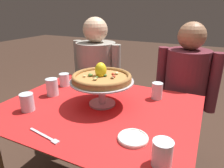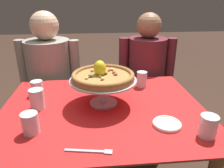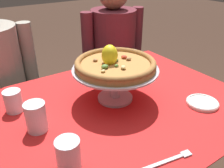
{
  "view_description": "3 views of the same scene",
  "coord_description": "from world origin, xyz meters",
  "px_view_note": "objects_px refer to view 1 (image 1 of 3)",
  "views": [
    {
      "loc": [
        0.54,
        -0.92,
        1.27
      ],
      "look_at": [
        0.04,
        0.11,
        0.84
      ],
      "focal_mm": 32.83,
      "sensor_mm": 36.0,
      "label": 1
    },
    {
      "loc": [
        -0.05,
        -1.04,
        1.3
      ],
      "look_at": [
        0.06,
        0.09,
        0.83
      ],
      "focal_mm": 34.12,
      "sensor_mm": 36.0,
      "label": 2
    },
    {
      "loc": [
        -0.52,
        -0.71,
        1.29
      ],
      "look_at": [
        -0.02,
        0.02,
        0.82
      ],
      "focal_mm": 38.39,
      "sensor_mm": 36.0,
      "label": 3
    }
  ],
  "objects_px": {
    "water_glass_side_left": "(52,88)",
    "pizza_stand": "(102,87)",
    "water_glass_back_right": "(157,92)",
    "water_glass_front_left": "(27,103)",
    "diner_left": "(97,82)",
    "pizza": "(102,77)",
    "water_glass_front_right": "(162,155)",
    "water_glass_back_left": "(64,81)",
    "dinner_fork": "(45,136)",
    "diner_right": "(183,103)",
    "side_plate": "(133,138)"
  },
  "relations": [
    {
      "from": "water_glass_side_left",
      "to": "water_glass_back_right",
      "type": "relative_size",
      "value": 1.07
    },
    {
      "from": "pizza",
      "to": "side_plate",
      "type": "relative_size",
      "value": 2.51
    },
    {
      "from": "water_glass_front_left",
      "to": "side_plate",
      "type": "height_order",
      "value": "water_glass_front_left"
    },
    {
      "from": "pizza_stand",
      "to": "side_plate",
      "type": "relative_size",
      "value": 2.71
    },
    {
      "from": "water_glass_front_left",
      "to": "pizza",
      "type": "bearing_deg",
      "value": 36.36
    },
    {
      "from": "side_plate",
      "to": "dinner_fork",
      "type": "relative_size",
      "value": 0.72
    },
    {
      "from": "water_glass_back_left",
      "to": "side_plate",
      "type": "distance_m",
      "value": 0.8
    },
    {
      "from": "water_glass_front_left",
      "to": "water_glass_back_right",
      "type": "distance_m",
      "value": 0.77
    },
    {
      "from": "water_glass_back_right",
      "to": "water_glass_back_left",
      "type": "distance_m",
      "value": 0.67
    },
    {
      "from": "dinner_fork",
      "to": "diner_right",
      "type": "bearing_deg",
      "value": 64.71
    },
    {
      "from": "pizza_stand",
      "to": "diner_left",
      "type": "distance_m",
      "value": 0.81
    },
    {
      "from": "water_glass_back_left",
      "to": "diner_left",
      "type": "height_order",
      "value": "diner_left"
    },
    {
      "from": "water_glass_side_left",
      "to": "pizza_stand",
      "type": "bearing_deg",
      "value": 3.12
    },
    {
      "from": "water_glass_front_left",
      "to": "water_glass_front_right",
      "type": "relative_size",
      "value": 0.99
    },
    {
      "from": "diner_right",
      "to": "side_plate",
      "type": "bearing_deg",
      "value": -97.58
    },
    {
      "from": "pizza_stand",
      "to": "dinner_fork",
      "type": "relative_size",
      "value": 1.95
    },
    {
      "from": "diner_left",
      "to": "water_glass_front_left",
      "type": "bearing_deg",
      "value": -85.3
    },
    {
      "from": "water_glass_side_left",
      "to": "diner_left",
      "type": "height_order",
      "value": "diner_left"
    },
    {
      "from": "water_glass_front_left",
      "to": "pizza_stand",
      "type": "bearing_deg",
      "value": 36.12
    },
    {
      "from": "water_glass_back_right",
      "to": "water_glass_back_left",
      "type": "xyz_separation_m",
      "value": [
        -0.67,
        -0.07,
        -0.01
      ]
    },
    {
      "from": "water_glass_front_right",
      "to": "pizza",
      "type": "bearing_deg",
      "value": 141.43
    },
    {
      "from": "diner_right",
      "to": "water_glass_front_left",
      "type": "bearing_deg",
      "value": -131.02
    },
    {
      "from": "pizza",
      "to": "diner_right",
      "type": "distance_m",
      "value": 0.8
    },
    {
      "from": "water_glass_back_right",
      "to": "water_glass_front_left",
      "type": "bearing_deg",
      "value": -142.29
    },
    {
      "from": "pizza_stand",
      "to": "diner_left",
      "type": "relative_size",
      "value": 0.31
    },
    {
      "from": "side_plate",
      "to": "water_glass_back_right",
      "type": "bearing_deg",
      "value": 91.95
    },
    {
      "from": "pizza",
      "to": "diner_right",
      "type": "relative_size",
      "value": 0.29
    },
    {
      "from": "water_glass_side_left",
      "to": "diner_left",
      "type": "xyz_separation_m",
      "value": [
        -0.05,
        0.67,
        -0.19
      ]
    },
    {
      "from": "water_glass_front_left",
      "to": "water_glass_front_right",
      "type": "xyz_separation_m",
      "value": [
        0.77,
        -0.1,
        -0.0
      ]
    },
    {
      "from": "water_glass_back_right",
      "to": "water_glass_back_left",
      "type": "height_order",
      "value": "water_glass_back_right"
    },
    {
      "from": "water_glass_back_right",
      "to": "water_glass_back_left",
      "type": "bearing_deg",
      "value": -174.02
    },
    {
      "from": "dinner_fork",
      "to": "diner_right",
      "type": "height_order",
      "value": "diner_right"
    },
    {
      "from": "water_glass_back_left",
      "to": "pizza_stand",
      "type": "bearing_deg",
      "value": -21.18
    },
    {
      "from": "water_glass_front_right",
      "to": "dinner_fork",
      "type": "height_order",
      "value": "water_glass_front_right"
    },
    {
      "from": "side_plate",
      "to": "diner_left",
      "type": "distance_m",
      "value": 1.15
    },
    {
      "from": "pizza",
      "to": "dinner_fork",
      "type": "xyz_separation_m",
      "value": [
        -0.07,
        -0.4,
        -0.17
      ]
    },
    {
      "from": "water_glass_back_right",
      "to": "diner_left",
      "type": "xyz_separation_m",
      "value": [
        -0.69,
        0.42,
        -0.18
      ]
    },
    {
      "from": "water_glass_side_left",
      "to": "diner_right",
      "type": "distance_m",
      "value": 1.01
    },
    {
      "from": "water_glass_back_right",
      "to": "side_plate",
      "type": "relative_size",
      "value": 0.77
    },
    {
      "from": "pizza",
      "to": "water_glass_back_right",
      "type": "bearing_deg",
      "value": 39.32
    },
    {
      "from": "water_glass_side_left",
      "to": "water_glass_back_right",
      "type": "xyz_separation_m",
      "value": [
        0.63,
        0.24,
        -0.0
      ]
    },
    {
      "from": "pizza_stand",
      "to": "water_glass_front_right",
      "type": "distance_m",
      "value": 0.56
    },
    {
      "from": "water_glass_back_right",
      "to": "water_glass_side_left",
      "type": "bearing_deg",
      "value": -158.86
    },
    {
      "from": "water_glass_back_right",
      "to": "diner_left",
      "type": "height_order",
      "value": "diner_left"
    },
    {
      "from": "pizza_stand",
      "to": "water_glass_side_left",
      "type": "distance_m",
      "value": 0.37
    },
    {
      "from": "water_glass_side_left",
      "to": "side_plate",
      "type": "bearing_deg",
      "value": -19.49
    },
    {
      "from": "pizza_stand",
      "to": "water_glass_side_left",
      "type": "xyz_separation_m",
      "value": [
        -0.36,
        -0.02,
        -0.06
      ]
    },
    {
      "from": "side_plate",
      "to": "diner_right",
      "type": "distance_m",
      "value": 0.88
    },
    {
      "from": "pizza",
      "to": "water_glass_front_right",
      "type": "height_order",
      "value": "pizza"
    },
    {
      "from": "dinner_fork",
      "to": "water_glass_back_left",
      "type": "bearing_deg",
      "value": 120.26
    }
  ]
}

